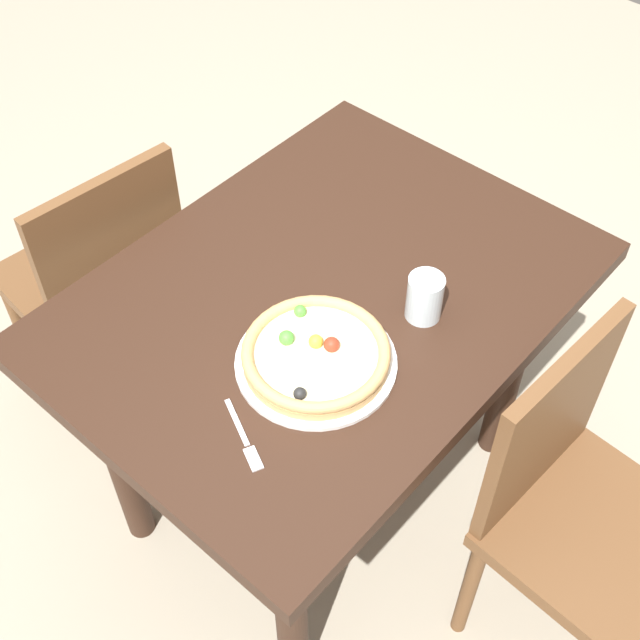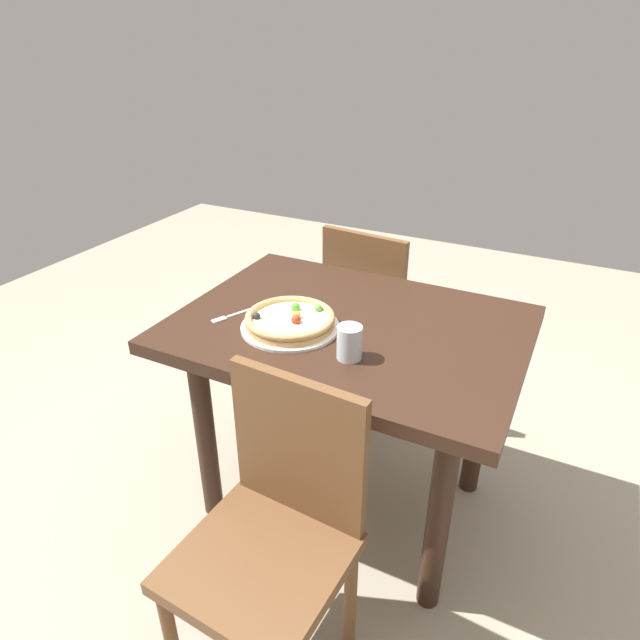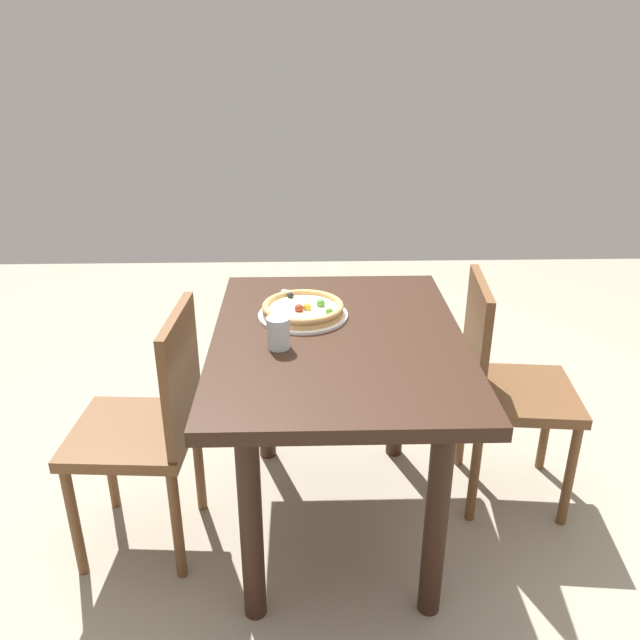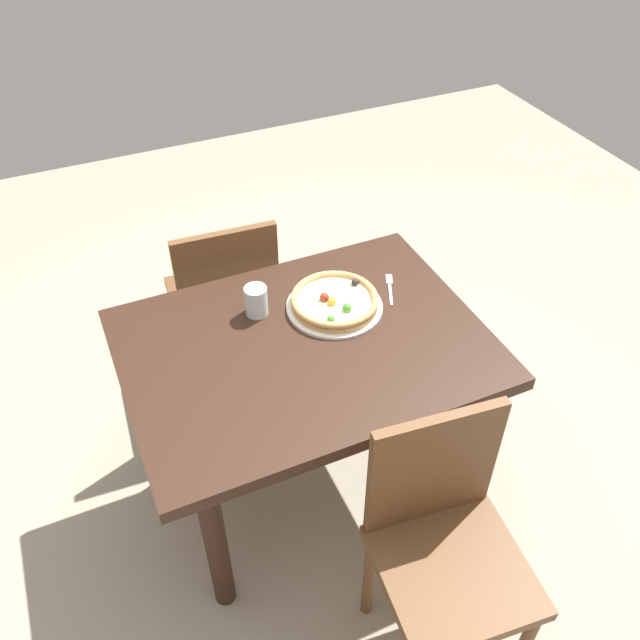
% 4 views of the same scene
% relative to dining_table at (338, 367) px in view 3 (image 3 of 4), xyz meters
% --- Properties ---
extents(ground_plane, '(6.00, 6.00, 0.00)m').
position_rel_dining_table_xyz_m(ground_plane, '(0.00, 0.00, -0.65)').
color(ground_plane, '#9E937F').
extents(dining_table, '(1.11, 0.83, 0.77)m').
position_rel_dining_table_xyz_m(dining_table, '(0.00, 0.00, 0.00)').
color(dining_table, '#331E14').
rests_on(dining_table, ground).
extents(chair_near, '(0.44, 0.44, 0.89)m').
position_rel_dining_table_xyz_m(chair_near, '(0.15, -0.63, -0.16)').
color(chair_near, brown).
rests_on(chair_near, ground).
extents(chair_far, '(0.42, 0.42, 0.89)m').
position_rel_dining_table_xyz_m(chair_far, '(-0.08, 0.63, -0.16)').
color(chair_far, brown).
rests_on(chair_far, ground).
extents(plate, '(0.32, 0.32, 0.01)m').
position_rel_dining_table_xyz_m(plate, '(0.15, 0.12, 0.13)').
color(plate, white).
rests_on(plate, dining_table).
extents(pizza, '(0.29, 0.29, 0.05)m').
position_rel_dining_table_xyz_m(pizza, '(0.15, 0.11, 0.15)').
color(pizza, tan).
rests_on(pizza, plate).
extents(fork, '(0.08, 0.16, 0.00)m').
position_rel_dining_table_xyz_m(fork, '(0.37, 0.14, 0.12)').
color(fork, silver).
rests_on(fork, dining_table).
extents(drinking_glass, '(0.07, 0.07, 0.10)m').
position_rel_dining_table_xyz_m(drinking_glass, '(-0.09, 0.19, 0.17)').
color(drinking_glass, silver).
rests_on(drinking_glass, dining_table).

